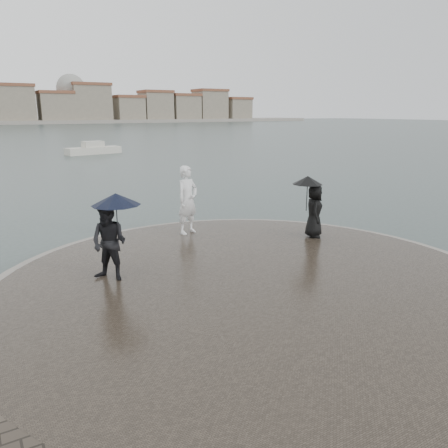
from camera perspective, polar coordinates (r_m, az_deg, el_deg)
ground at (r=8.25m, az=18.07°, el=-17.21°), size 400.00×400.00×0.00m
kerb_ring at (r=10.50m, az=3.65°, el=-8.38°), size 12.50×12.50×0.32m
quay_tip at (r=10.49m, az=3.65°, el=-8.27°), size 11.90×11.90×0.36m
statue at (r=14.13m, az=-4.77°, el=3.15°), size 0.94×0.77×2.21m
visitor_left at (r=10.49m, az=-14.57°, el=-0.98°), size 1.38×1.24×2.04m
visitor_right at (r=13.94m, az=11.51°, el=2.62°), size 1.18×1.05×1.95m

